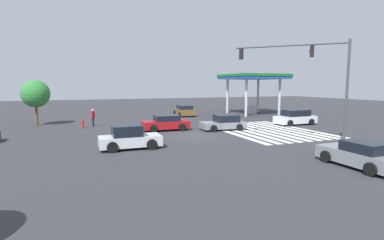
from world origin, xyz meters
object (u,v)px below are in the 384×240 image
at_px(car_3, 129,138).
at_px(fire_hydrant, 83,124).
at_px(car_2, 362,155).
at_px(car_5, 166,123).
at_px(tree_corner_a, 35,94).
at_px(traffic_signal_mast, 312,70).
at_px(pedestrian, 93,117).
at_px(car_1, 184,111).
at_px(car_4, 224,123).
at_px(car_6, 295,118).

height_order(car_3, fire_hydrant, car_3).
distance_m(car_2, car_5, 17.19).
height_order(car_2, tree_corner_a, tree_corner_a).
distance_m(car_2, tree_corner_a, 30.18).
bearing_deg(car_3, fire_hydrant, 103.58).
height_order(traffic_signal_mast, fire_hydrant, traffic_signal_mast).
distance_m(pedestrian, tree_corner_a, 6.64).
relative_size(car_2, car_5, 1.00).
xyz_separation_m(car_1, car_5, (-12.01, 6.11, -0.02)).
distance_m(car_3, car_4, 11.26).
height_order(car_1, tree_corner_a, tree_corner_a).
xyz_separation_m(car_1, car_6, (-13.22, -8.14, 0.07)).
height_order(car_5, tree_corner_a, tree_corner_a).
height_order(car_3, car_4, car_3).
bearing_deg(car_2, car_6, -29.19).
xyz_separation_m(car_3, pedestrian, (12.11, 1.78, 0.29)).
xyz_separation_m(car_4, car_5, (1.65, 5.34, 0.03)).
xyz_separation_m(car_3, car_6, (5.78, -18.83, 0.04)).
bearing_deg(fire_hydrant, car_3, -166.36).
bearing_deg(pedestrian, fire_hydrant, -99.61).
distance_m(car_5, tree_corner_a, 14.56).
xyz_separation_m(car_3, tree_corner_a, (15.00, 7.29, 2.63)).
distance_m(car_1, car_4, 13.68).
bearing_deg(car_6, tree_corner_a, -19.52).
relative_size(car_6, fire_hydrant, 5.26).
height_order(car_2, pedestrian, pedestrian).
height_order(traffic_signal_mast, car_5, traffic_signal_mast).
relative_size(car_2, car_4, 1.02).
relative_size(car_6, pedestrian, 2.48).
bearing_deg(pedestrian, car_1, 76.90).
bearing_deg(car_4, car_1, -89.97).
bearing_deg(car_2, fire_hydrant, 32.76).
distance_m(traffic_signal_mast, car_4, 10.05).
height_order(car_4, car_5, car_5).
relative_size(car_2, tree_corner_a, 0.92).
distance_m(car_5, car_6, 14.30).
bearing_deg(car_4, car_3, 31.54).
relative_size(car_4, fire_hydrant, 5.05).
bearing_deg(car_6, traffic_signal_mast, 54.97).
bearing_deg(car_1, car_2, -176.35).
distance_m(car_1, fire_hydrant, 15.43).
bearing_deg(tree_corner_a, traffic_signal_mast, -132.35).
bearing_deg(car_3, traffic_signal_mast, -14.03).
distance_m(car_4, tree_corner_a, 19.92).
relative_size(traffic_signal_mast, car_1, 1.55).
height_order(car_2, car_3, car_3).
relative_size(traffic_signal_mast, fire_hydrant, 8.65).
bearing_deg(car_5, car_4, 163.31).
xyz_separation_m(car_2, car_3, (9.08, 10.71, 0.08)).
xyz_separation_m(car_1, car_2, (-28.07, -0.02, -0.05)).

